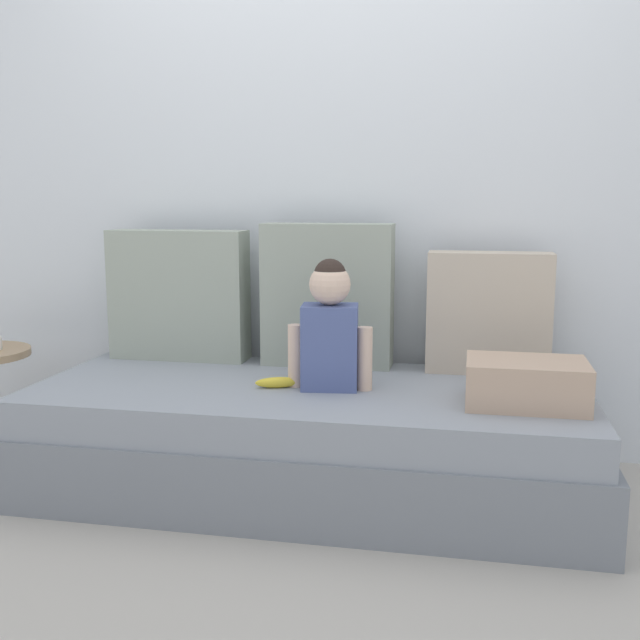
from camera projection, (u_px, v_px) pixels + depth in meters
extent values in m
plane|color=#B2ADA3|center=(310.00, 488.00, 2.85)|extent=(12.00, 12.00, 0.00)
cube|color=silver|center=(338.00, 197.00, 3.23)|extent=(5.31, 0.10, 2.21)
cube|color=gray|center=(309.00, 455.00, 2.83)|extent=(2.11, 0.91, 0.27)
cube|color=#8C939E|center=(309.00, 403.00, 2.79)|extent=(2.05, 0.89, 0.14)
cube|color=#99A393|center=(179.00, 295.00, 3.21)|extent=(0.60, 0.16, 0.56)
cube|color=#99A393|center=(327.00, 295.00, 3.08)|extent=(0.54, 0.16, 0.59)
cube|color=#C1B29E|center=(489.00, 313.00, 2.96)|extent=(0.48, 0.16, 0.48)
cube|color=#4C5B93|center=(330.00, 347.00, 2.72)|extent=(0.22, 0.18, 0.31)
sphere|color=beige|center=(330.00, 284.00, 2.68)|extent=(0.15, 0.15, 0.15)
sphere|color=#2D231E|center=(330.00, 275.00, 2.68)|extent=(0.12, 0.12, 0.12)
cylinder|color=beige|center=(295.00, 356.00, 2.75)|extent=(0.06, 0.06, 0.23)
cylinder|color=beige|center=(365.00, 359.00, 2.70)|extent=(0.06, 0.06, 0.23)
ellipsoid|color=yellow|center=(278.00, 382.00, 2.75)|extent=(0.17, 0.10, 0.04)
cube|color=tan|center=(526.00, 383.00, 2.51)|extent=(0.40, 0.28, 0.15)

